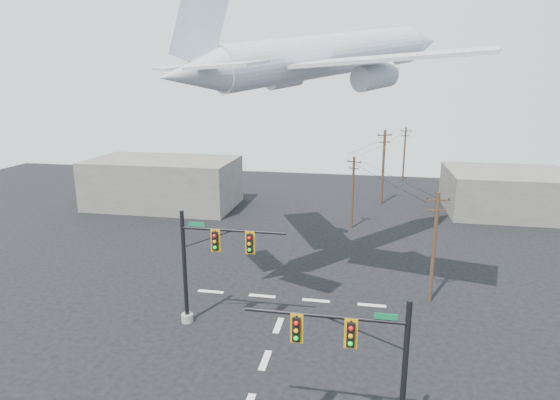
% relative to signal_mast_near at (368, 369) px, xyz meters
% --- Properties ---
extents(lane_markings, '(14.00, 21.20, 0.01)m').
position_rel_signal_mast_near_xyz_m(lane_markings, '(-5.65, 6.72, -3.76)').
color(lane_markings, beige).
rests_on(lane_markings, ground).
extents(signal_mast_near, '(7.14, 0.77, 6.99)m').
position_rel_signal_mast_near_xyz_m(signal_mast_near, '(0.00, 0.00, 0.00)').
color(signal_mast_near, gray).
rests_on(signal_mast_near, ground).
extents(signal_mast_far, '(7.00, 0.84, 7.64)m').
position_rel_signal_mast_near_xyz_m(signal_mast_far, '(-10.26, 8.71, 0.31)').
color(signal_mast_far, gray).
rests_on(signal_mast_far, ground).
extents(utility_pole_a, '(1.62, 0.37, 8.12)m').
position_rel_signal_mast_near_xyz_m(utility_pole_a, '(4.44, 14.75, 0.48)').
color(utility_pole_a, '#432C1C').
rests_on(utility_pole_a, ground).
extents(utility_pole_b, '(1.47, 0.75, 7.76)m').
position_rel_signal_mast_near_xyz_m(utility_pole_b, '(-1.81, 31.46, 0.29)').
color(utility_pole_b, '#432C1C').
rests_on(utility_pole_b, ground).
extents(utility_pole_c, '(1.83, 0.91, 9.52)m').
position_rel_signal_mast_near_xyz_m(utility_pole_c, '(1.59, 42.64, 1.21)').
color(utility_pole_c, '#432C1C').
rests_on(utility_pole_c, ground).
extents(utility_pole_d, '(1.72, 0.48, 8.38)m').
position_rel_signal_mast_near_xyz_m(utility_pole_d, '(5.33, 59.14, 0.62)').
color(utility_pole_d, '#432C1C').
rests_on(utility_pole_d, ground).
extents(power_lines, '(8.64, 44.40, 0.95)m').
position_rel_signal_mast_near_xyz_m(power_lines, '(1.74, 36.74, 4.09)').
color(power_lines, black).
extents(airliner, '(22.01, 23.49, 7.12)m').
position_rel_signal_mast_near_xyz_m(airliner, '(-3.62, 17.85, 13.43)').
color(airliner, silver).
extents(building_left, '(18.00, 10.00, 6.00)m').
position_rel_signal_mast_near_xyz_m(building_left, '(-25.65, 36.38, -0.77)').
color(building_left, slate).
rests_on(building_left, ground).
extents(building_right, '(14.00, 12.00, 5.00)m').
position_rel_signal_mast_near_xyz_m(building_right, '(16.35, 41.38, -1.27)').
color(building_right, slate).
rests_on(building_right, ground).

